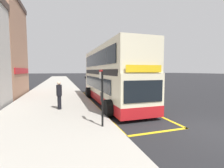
{
  "coord_description": "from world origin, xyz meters",
  "views": [
    {
      "loc": [
        -6.34,
        -4.94,
        2.62
      ],
      "look_at": [
        -2.55,
        6.78,
        1.59
      ],
      "focal_mm": 25.53,
      "sensor_mm": 36.0,
      "label": 1
    }
  ],
  "objects_px": {
    "pedestrian_waiting_near_sign": "(59,94)",
    "bus_stop_sign": "(102,93)",
    "double_decker_bus": "(111,78)",
    "parked_car_silver_ahead": "(88,76)"
  },
  "relations": [
    {
      "from": "double_decker_bus",
      "to": "parked_car_silver_ahead",
      "type": "height_order",
      "value": "double_decker_bus"
    },
    {
      "from": "double_decker_bus",
      "to": "bus_stop_sign",
      "type": "bearing_deg",
      "value": -111.43
    },
    {
      "from": "pedestrian_waiting_near_sign",
      "to": "double_decker_bus",
      "type": "bearing_deg",
      "value": 22.28
    },
    {
      "from": "double_decker_bus",
      "to": "pedestrian_waiting_near_sign",
      "type": "relative_size",
      "value": 5.96
    },
    {
      "from": "double_decker_bus",
      "to": "bus_stop_sign",
      "type": "distance_m",
      "value": 5.92
    },
    {
      "from": "double_decker_bus",
      "to": "parked_car_silver_ahead",
      "type": "xyz_separation_m",
      "value": [
        5.43,
        43.98,
        -1.26
      ]
    },
    {
      "from": "double_decker_bus",
      "to": "pedestrian_waiting_near_sign",
      "type": "height_order",
      "value": "double_decker_bus"
    },
    {
      "from": "bus_stop_sign",
      "to": "pedestrian_waiting_near_sign",
      "type": "bearing_deg",
      "value": 115.61
    },
    {
      "from": "parked_car_silver_ahead",
      "to": "pedestrian_waiting_near_sign",
      "type": "bearing_deg",
      "value": -101.14
    },
    {
      "from": "pedestrian_waiting_near_sign",
      "to": "bus_stop_sign",
      "type": "bearing_deg",
      "value": -64.39
    }
  ]
}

